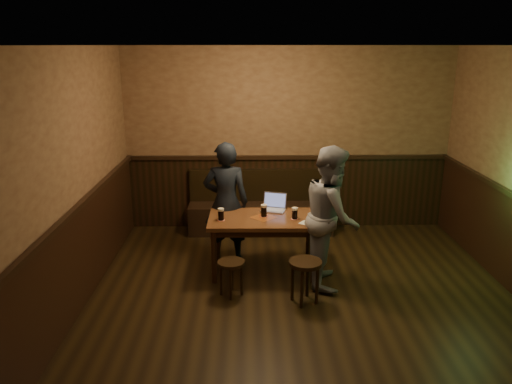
{
  "coord_description": "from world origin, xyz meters",
  "views": [
    {
      "loc": [
        -0.63,
        -4.6,
        2.8
      ],
      "look_at": [
        -0.53,
        1.18,
        1.1
      ],
      "focal_mm": 35.0,
      "sensor_mm": 36.0,
      "label": 1
    }
  ],
  "objects_px": {
    "stool_right": "(305,269)",
    "pint_right": "(295,213)",
    "stool_left": "(231,268)",
    "pint_left": "(221,214)",
    "person_grey": "(332,216)",
    "pub_table": "(264,225)",
    "bench": "(260,212)",
    "pint_mid": "(264,211)",
    "laptop": "(274,206)",
    "person_suit": "(226,202)"
  },
  "relations": [
    {
      "from": "pint_right",
      "to": "laptop",
      "type": "relative_size",
      "value": 0.41
    },
    {
      "from": "stool_right",
      "to": "laptop",
      "type": "bearing_deg",
      "value": 104.93
    },
    {
      "from": "pub_table",
      "to": "bench",
      "type": "bearing_deg",
      "value": 90.63
    },
    {
      "from": "pint_mid",
      "to": "pint_right",
      "type": "distance_m",
      "value": 0.39
    },
    {
      "from": "stool_left",
      "to": "pint_right",
      "type": "height_order",
      "value": "pint_right"
    },
    {
      "from": "laptop",
      "to": "pint_left",
      "type": "bearing_deg",
      "value": -132.53
    },
    {
      "from": "pint_mid",
      "to": "person_suit",
      "type": "height_order",
      "value": "person_suit"
    },
    {
      "from": "stool_left",
      "to": "pint_left",
      "type": "bearing_deg",
      "value": 104.15
    },
    {
      "from": "pint_mid",
      "to": "person_suit",
      "type": "relative_size",
      "value": 0.1
    },
    {
      "from": "stool_left",
      "to": "pub_table",
      "type": "bearing_deg",
      "value": 57.94
    },
    {
      "from": "bench",
      "to": "stool_left",
      "type": "height_order",
      "value": "bench"
    },
    {
      "from": "bench",
      "to": "pint_mid",
      "type": "relative_size",
      "value": 13.87
    },
    {
      "from": "bench",
      "to": "stool_left",
      "type": "bearing_deg",
      "value": -100.6
    },
    {
      "from": "pint_left",
      "to": "person_suit",
      "type": "height_order",
      "value": "person_suit"
    },
    {
      "from": "stool_right",
      "to": "pint_right",
      "type": "xyz_separation_m",
      "value": [
        -0.06,
        0.74,
        0.41
      ]
    },
    {
      "from": "stool_left",
      "to": "stool_right",
      "type": "relative_size",
      "value": 0.85
    },
    {
      "from": "stool_left",
      "to": "laptop",
      "type": "relative_size",
      "value": 1.17
    },
    {
      "from": "pint_right",
      "to": "person_suit",
      "type": "distance_m",
      "value": 0.98
    },
    {
      "from": "stool_left",
      "to": "pint_right",
      "type": "bearing_deg",
      "value": 36.02
    },
    {
      "from": "pub_table",
      "to": "pint_right",
      "type": "xyz_separation_m",
      "value": [
        0.38,
        -0.06,
        0.17
      ]
    },
    {
      "from": "stool_left",
      "to": "stool_right",
      "type": "bearing_deg",
      "value": -12.13
    },
    {
      "from": "person_suit",
      "to": "stool_left",
      "type": "bearing_deg",
      "value": 96.25
    },
    {
      "from": "stool_right",
      "to": "person_suit",
      "type": "bearing_deg",
      "value": 127.75
    },
    {
      "from": "pub_table",
      "to": "pint_left",
      "type": "distance_m",
      "value": 0.56
    },
    {
      "from": "laptop",
      "to": "pint_mid",
      "type": "bearing_deg",
      "value": -100.61
    },
    {
      "from": "person_grey",
      "to": "person_suit",
      "type": "bearing_deg",
      "value": 68.88
    },
    {
      "from": "stool_left",
      "to": "person_suit",
      "type": "distance_m",
      "value": 1.12
    },
    {
      "from": "laptop",
      "to": "person_grey",
      "type": "bearing_deg",
      "value": -25.29
    },
    {
      "from": "pint_left",
      "to": "person_grey",
      "type": "height_order",
      "value": "person_grey"
    },
    {
      "from": "pint_left",
      "to": "pint_mid",
      "type": "relative_size",
      "value": 0.97
    },
    {
      "from": "person_grey",
      "to": "pint_right",
      "type": "bearing_deg",
      "value": 67.96
    },
    {
      "from": "bench",
      "to": "pint_left",
      "type": "relative_size",
      "value": 14.28
    },
    {
      "from": "pub_table",
      "to": "person_suit",
      "type": "xyz_separation_m",
      "value": [
        -0.48,
        0.39,
        0.17
      ]
    },
    {
      "from": "pint_mid",
      "to": "person_grey",
      "type": "distance_m",
      "value": 0.86
    },
    {
      "from": "pint_left",
      "to": "pint_right",
      "type": "bearing_deg",
      "value": 1.86
    },
    {
      "from": "pint_mid",
      "to": "person_suit",
      "type": "xyz_separation_m",
      "value": [
        -0.49,
        0.35,
        -0.0
      ]
    },
    {
      "from": "laptop",
      "to": "person_grey",
      "type": "height_order",
      "value": "person_grey"
    },
    {
      "from": "stool_right",
      "to": "pint_right",
      "type": "bearing_deg",
      "value": 94.44
    },
    {
      "from": "bench",
      "to": "person_suit",
      "type": "xyz_separation_m",
      "value": [
        -0.48,
        -1.08,
        0.5
      ]
    },
    {
      "from": "pint_left",
      "to": "laptop",
      "type": "height_order",
      "value": "laptop"
    },
    {
      "from": "stool_left",
      "to": "person_grey",
      "type": "bearing_deg",
      "value": 15.54
    },
    {
      "from": "bench",
      "to": "person_grey",
      "type": "height_order",
      "value": "person_grey"
    },
    {
      "from": "pub_table",
      "to": "stool_right",
      "type": "height_order",
      "value": "pub_table"
    },
    {
      "from": "pint_mid",
      "to": "person_grey",
      "type": "bearing_deg",
      "value": -22.38
    },
    {
      "from": "stool_left",
      "to": "pint_mid",
      "type": "height_order",
      "value": "pint_mid"
    },
    {
      "from": "bench",
      "to": "pint_right",
      "type": "bearing_deg",
      "value": -76.02
    },
    {
      "from": "pub_table",
      "to": "laptop",
      "type": "distance_m",
      "value": 0.37
    },
    {
      "from": "pub_table",
      "to": "laptop",
      "type": "height_order",
      "value": "laptop"
    },
    {
      "from": "bench",
      "to": "pub_table",
      "type": "distance_m",
      "value": 1.51
    },
    {
      "from": "pint_left",
      "to": "person_suit",
      "type": "relative_size",
      "value": 0.09
    }
  ]
}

